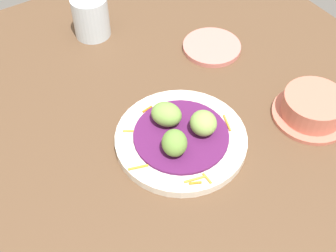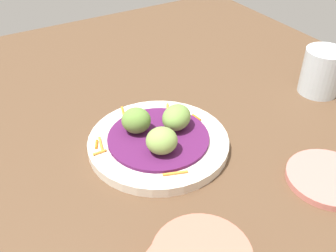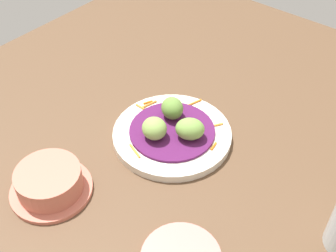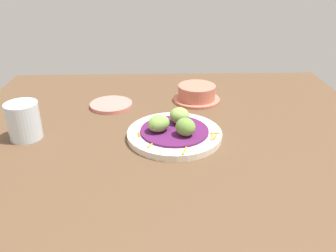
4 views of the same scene
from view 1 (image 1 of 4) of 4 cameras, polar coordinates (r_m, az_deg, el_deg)
The scene contains 10 objects.
table_surface at distance 79.07cm, azimuth -1.60°, elevation -3.57°, with size 110.00×110.00×2.00cm, color brown.
main_plate at distance 78.83cm, azimuth 1.64°, elevation -1.69°, with size 23.01×23.01×1.60cm, color silver.
cabbage_bed at distance 78.01cm, azimuth 1.66°, elevation -1.19°, with size 16.56×16.56×0.54cm, color #51194C.
carrot_garnish at distance 75.90cm, azimuth 1.38°, elevation -3.21°, with size 19.67×20.60×0.40cm.
guac_scoop_left at distance 76.94cm, azimuth 4.48°, elevation 0.37°, with size 4.57×4.86×4.14cm, color #84A851.
guac_scoop_center at distance 78.15cm, azimuth -0.20°, elevation 1.49°, with size 4.49×5.47×4.02cm, color #759E47.
guac_scoop_right at distance 73.80cm, azimuth 0.82°, elevation -2.14°, with size 4.76×4.23×4.31cm, color olive.
side_plate_small at distance 97.69cm, azimuth 5.54°, elevation 9.88°, with size 12.28×12.28×1.04cm, color tan.
terracotta_bowl at distance 85.90cm, azimuth 17.77°, elevation 2.21°, with size 14.16×14.16×4.91cm.
water_glass at distance 100.38cm, azimuth -9.69°, elevation 13.44°, with size 7.75×7.75×9.00cm, color silver.
Camera 1 is at (41.62, -24.33, 63.67)cm, focal length 48.39 mm.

